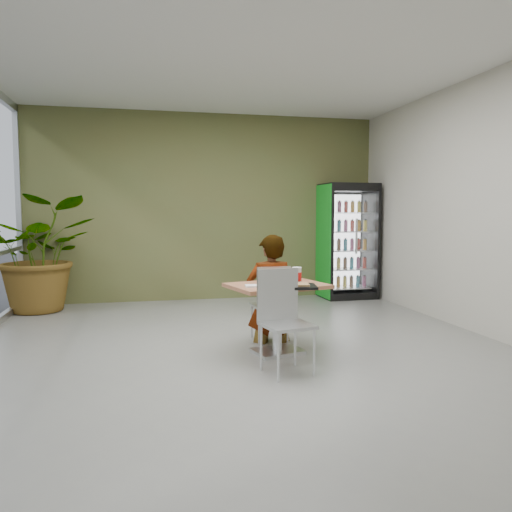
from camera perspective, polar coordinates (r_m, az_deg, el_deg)
The scene contains 12 objects.
ground at distance 5.42m, azimuth -1.08°, elevation -11.14°, with size 7.00×7.00×0.00m, color gray.
room_envelope at distance 5.21m, azimuth -1.11°, elevation 6.01°, with size 6.00×7.00×3.20m, color beige, non-canonical shape.
dining_table at distance 5.34m, azimuth 2.45°, elevation -5.49°, with size 1.13×0.92×0.75m.
chair_far at distance 5.78m, azimuth 1.79°, elevation -4.79°, with size 0.41×0.42×0.90m.
chair_near at distance 4.76m, azimuth 3.03°, elevation -6.39°, with size 0.51×0.51×0.97m.
seated_woman at distance 5.83m, azimuth 1.64°, elevation -5.18°, with size 0.57×0.37×1.56m, color black.
pizza_plate at distance 5.31m, azimuth 2.36°, elevation -3.03°, with size 0.29×0.22×0.03m.
soda_cup at distance 5.32m, azimuth 4.69°, elevation -2.27°, with size 0.10×0.10×0.18m.
napkin_stack at distance 5.10m, azimuth -0.44°, elevation -3.44°, with size 0.14×0.14×0.02m, color white.
cafeteria_tray at distance 5.05m, azimuth 4.23°, elevation -3.49°, with size 0.47×0.34×0.03m, color black.
beverage_fridge at distance 8.97m, azimuth 10.41°, elevation 1.70°, with size 0.93×0.73×2.01m.
potted_plant at distance 8.28m, azimuth -23.32°, elevation 0.26°, with size 1.59×1.38×1.77m, color #2A6A30.
Camera 1 is at (-1.03, -5.11, 1.50)m, focal length 35.00 mm.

